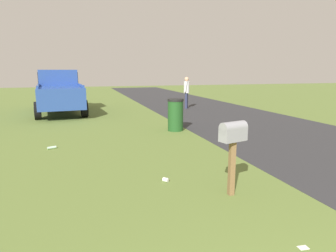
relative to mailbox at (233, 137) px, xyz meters
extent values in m
cube|color=#2D2D30|center=(1.85, -4.02, -0.98)|extent=(60.00, 5.60, 0.01)
cube|color=brown|center=(0.00, 0.00, -0.52)|extent=(0.09, 0.09, 0.92)
cube|color=gray|center=(0.00, 0.00, 0.05)|extent=(0.31, 0.49, 0.22)
cylinder|color=gray|center=(0.00, 0.00, 0.16)|extent=(0.31, 0.49, 0.20)
cube|color=red|center=(0.11, 0.00, 0.12)|extent=(0.02, 0.04, 0.18)
cube|color=#284793|center=(11.18, 3.33, -0.11)|extent=(5.69, 2.45, 0.90)
cube|color=#284793|center=(11.84, 3.39, 0.72)|extent=(2.04, 1.94, 0.76)
cube|color=black|center=(11.84, 3.39, 0.72)|extent=(1.99, 1.97, 0.53)
cube|color=#284793|center=(9.88, 4.09, 0.40)|extent=(2.87, 0.36, 0.12)
cube|color=#284793|center=(10.05, 2.33, 0.40)|extent=(2.87, 0.36, 0.12)
cylinder|color=black|center=(12.90, 4.46, -0.61)|extent=(0.78, 0.33, 0.76)
cylinder|color=black|center=(13.09, 2.55, -0.61)|extent=(0.78, 0.33, 0.76)
cylinder|color=black|center=(9.27, 4.10, -0.61)|extent=(0.78, 0.33, 0.76)
cylinder|color=black|center=(9.45, 2.19, -0.61)|extent=(0.78, 0.33, 0.76)
cylinder|color=#1E4C1E|center=(5.38, -0.77, -0.47)|extent=(0.53, 0.53, 1.02)
cylinder|color=black|center=(5.38, -0.77, 0.08)|extent=(0.55, 0.55, 0.08)
cylinder|color=#2D3351|center=(10.95, -3.19, -0.56)|extent=(0.14, 0.14, 0.85)
cylinder|color=#2D3351|center=(11.06, -3.27, -0.56)|extent=(0.14, 0.14, 0.85)
cylinder|color=silver|center=(11.00, -3.23, 0.18)|extent=(0.30, 0.30, 0.63)
sphere|color=tan|center=(11.00, -3.23, 0.61)|extent=(0.23, 0.23, 0.23)
cylinder|color=silver|center=(10.84, -3.12, 0.21)|extent=(0.09, 0.17, 0.58)
cylinder|color=silver|center=(11.17, -3.34, 0.21)|extent=(0.09, 0.17, 0.58)
cylinder|color=white|center=(0.86, 0.89, -0.95)|extent=(0.13, 0.13, 0.08)
cylinder|color=#B2D8BF|center=(3.99, 3.14, -0.95)|extent=(0.15, 0.23, 0.07)
cube|color=silver|center=(-1.60, -0.08, -0.98)|extent=(0.09, 0.13, 0.01)
camera|label=1|loc=(-4.14, 2.33, 1.06)|focal=31.44mm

